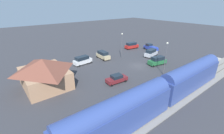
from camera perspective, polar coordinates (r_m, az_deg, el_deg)
name	(u,v)px	position (r m, az deg, el deg)	size (l,w,h in m)	color
ground_plane	(138,66)	(41.35, 9.37, 0.40)	(200.00, 200.00, 0.00)	#38383D
railway_track	(191,87)	(34.47, 26.72, -6.38)	(4.80, 70.00, 0.30)	gray
platform	(172,79)	(35.98, 21.11, -4.11)	(3.20, 46.00, 0.30)	#A8A399
passenger_train	(163,90)	(25.53, 18.06, -8.01)	(2.93, 34.37, 4.98)	#33478C
station_building	(44,72)	(32.71, -23.46, -1.77)	(10.46, 8.55, 5.63)	tan
pedestrian_on_platform	(176,73)	(36.46, 22.26, -1.97)	(0.36, 0.36, 1.71)	#23284C
sedan_maroon	(117,79)	(32.13, 1.71, -4.27)	(2.21, 4.64, 1.74)	maroon
pickup_blue	(151,47)	(55.83, 13.91, 6.97)	(5.64, 3.12, 2.14)	#283D9E
suv_silver	(151,53)	(49.22, 14.03, 5.05)	(2.75, 5.16, 2.22)	silver
suv_red	(132,45)	(56.62, 7.14, 7.80)	(2.44, 5.07, 2.22)	red
suv_green	(157,61)	(42.90, 16.21, 2.25)	(2.81, 5.17, 2.22)	#236638
suv_white	(82,60)	(42.24, -10.72, 2.45)	(2.39, 5.06, 2.22)	white
suv_tan	(103,55)	(45.80, -3.29, 4.40)	(5.00, 2.61, 2.22)	#C6B284
light_pole_near_platform	(166,55)	(36.26, 19.02, 4.27)	(0.44, 0.44, 7.53)	#515156
light_pole_lot_center	(122,43)	(45.03, 3.63, 8.79)	(0.44, 0.44, 7.44)	#515156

